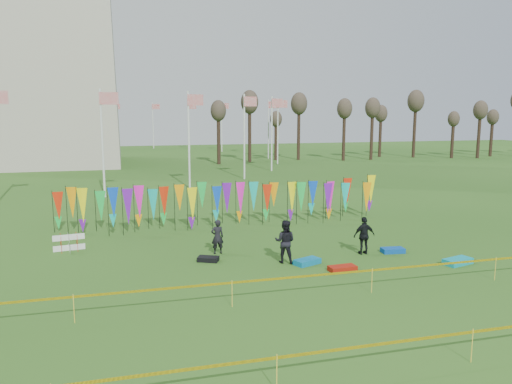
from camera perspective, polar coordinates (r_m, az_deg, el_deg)
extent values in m
plane|color=#265016|center=(19.46, 1.77, -9.76)|extent=(160.00, 160.00, 0.00)
cylinder|color=silver|center=(68.46, 1.43, 7.17)|extent=(0.16, 0.16, 8.00)
plane|color=red|center=(68.60, 1.93, 9.93)|extent=(1.40, 0.00, 1.40)
cylinder|color=silver|center=(75.19, -0.84, 7.34)|extent=(0.16, 0.16, 8.00)
plane|color=red|center=(75.31, -0.40, 9.85)|extent=(1.40, 0.00, 1.40)
cylinder|color=silver|center=(81.17, -3.95, 7.45)|extent=(0.16, 0.16, 8.00)
plane|color=red|center=(81.26, -3.56, 9.78)|extent=(1.40, 0.00, 1.40)
cylinder|color=silver|center=(86.18, -7.63, 7.48)|extent=(0.16, 0.16, 8.00)
plane|color=red|center=(86.24, -7.28, 9.69)|extent=(1.40, 0.00, 1.40)
cylinder|color=silver|center=(90.07, -11.69, 7.44)|extent=(0.16, 0.16, 8.00)
plane|color=red|center=(90.08, -11.37, 9.55)|extent=(1.40, 0.00, 1.40)
cylinder|color=silver|center=(92.72, -16.00, 7.32)|extent=(0.16, 0.16, 8.00)
plane|color=red|center=(92.69, -15.71, 9.38)|extent=(1.40, 0.00, 1.40)
cylinder|color=silver|center=(94.06, -20.44, 7.13)|extent=(0.16, 0.16, 8.00)
plane|color=red|center=(93.98, -20.18, 9.15)|extent=(1.40, 0.00, 1.40)
cylinder|color=silver|center=(94.06, -24.92, 6.85)|extent=(0.16, 0.16, 8.00)
plane|color=red|center=(93.94, -24.69, 8.89)|extent=(1.40, 0.00, 1.40)
cylinder|color=silver|center=(38.68, -17.14, 5.30)|extent=(0.16, 0.16, 8.00)
plane|color=red|center=(38.61, -16.47, 10.22)|extent=(1.40, 0.00, 1.40)
cylinder|color=silver|center=(41.79, -7.68, 5.87)|extent=(0.16, 0.16, 8.00)
plane|color=red|center=(41.82, -6.95, 10.41)|extent=(1.40, 0.00, 1.40)
cylinder|color=silver|center=(47.22, -1.35, 6.31)|extent=(0.16, 0.16, 8.00)
plane|color=red|center=(47.32, -0.64, 10.31)|extent=(1.40, 0.00, 1.40)
cylinder|color=silver|center=(53.98, 1.81, 6.65)|extent=(0.16, 0.16, 8.00)
plane|color=red|center=(54.12, 2.45, 10.15)|extent=(1.40, 0.00, 1.40)
cylinder|color=silver|center=(61.25, 2.50, 6.94)|extent=(0.16, 0.16, 8.00)
plane|color=red|center=(61.40, 3.06, 10.02)|extent=(1.40, 0.00, 1.40)
cylinder|color=black|center=(27.55, -22.38, -2.27)|extent=(0.03, 0.03, 2.37)
cone|color=red|center=(27.46, -21.84, -1.63)|extent=(0.64, 0.64, 1.60)
cylinder|color=black|center=(27.47, -20.95, -2.22)|extent=(0.03, 0.03, 2.37)
cone|color=#FF9908|center=(27.38, -20.40, -1.57)|extent=(0.64, 0.64, 1.60)
cylinder|color=black|center=(27.40, -19.51, -2.17)|extent=(0.03, 0.03, 2.37)
cone|color=#FFF00D|center=(27.32, -18.96, -1.52)|extent=(0.64, 0.64, 1.60)
cylinder|color=black|center=(27.35, -18.06, -2.11)|extent=(0.03, 0.03, 2.37)
cone|color=green|center=(27.28, -17.51, -1.46)|extent=(0.64, 0.64, 1.60)
cylinder|color=black|center=(27.32, -16.61, -2.06)|extent=(0.03, 0.03, 2.37)
cone|color=blue|center=(27.26, -16.05, -1.40)|extent=(0.64, 0.64, 1.60)
cylinder|color=black|center=(27.31, -15.16, -2.00)|extent=(0.03, 0.03, 2.37)
cone|color=#7214B4|center=(27.25, -14.60, -1.34)|extent=(0.64, 0.64, 1.60)
cylinder|color=black|center=(27.31, -13.71, -1.94)|extent=(0.03, 0.03, 2.37)
cone|color=#FD1CC4|center=(27.26, -13.15, -1.28)|extent=(0.64, 0.64, 1.60)
cylinder|color=black|center=(27.33, -12.26, -1.88)|extent=(0.03, 0.03, 2.37)
cone|color=#0CB8A8|center=(27.29, -11.69, -1.22)|extent=(0.64, 0.64, 1.60)
cylinder|color=black|center=(27.37, -10.81, -1.82)|extent=(0.03, 0.03, 2.37)
cone|color=red|center=(27.33, -10.25, -1.16)|extent=(0.64, 0.64, 1.60)
cylinder|color=black|center=(27.43, -9.37, -1.75)|extent=(0.03, 0.03, 2.37)
cone|color=#FF9908|center=(27.40, -8.80, -1.10)|extent=(0.64, 0.64, 1.60)
cylinder|color=black|center=(27.50, -7.93, -1.69)|extent=(0.03, 0.03, 2.37)
cone|color=#FFF00D|center=(27.48, -7.37, -1.03)|extent=(0.64, 0.64, 1.60)
cylinder|color=black|center=(27.59, -6.51, -1.62)|extent=(0.03, 0.03, 2.37)
cone|color=green|center=(27.58, -5.94, -0.97)|extent=(0.64, 0.64, 1.60)
cylinder|color=black|center=(27.70, -5.09, -1.56)|extent=(0.03, 0.03, 2.37)
cone|color=blue|center=(27.69, -4.53, -0.91)|extent=(0.64, 0.64, 1.60)
cylinder|color=black|center=(27.82, -3.69, -1.49)|extent=(0.03, 0.03, 2.37)
cone|color=#7214B4|center=(27.82, -3.13, -0.85)|extent=(0.64, 0.64, 1.60)
cylinder|color=black|center=(27.96, -2.29, -1.43)|extent=(0.03, 0.03, 2.37)
cone|color=#FD1CC4|center=(27.97, -1.74, -0.78)|extent=(0.64, 0.64, 1.60)
cylinder|color=black|center=(28.12, -0.92, -1.36)|extent=(0.03, 0.03, 2.37)
cone|color=#0CB8A8|center=(28.13, -0.37, -0.72)|extent=(0.64, 0.64, 1.60)
cylinder|color=black|center=(28.29, 0.44, -1.30)|extent=(0.03, 0.03, 2.37)
cone|color=red|center=(28.31, 0.99, -0.66)|extent=(0.64, 0.64, 1.60)
cylinder|color=black|center=(28.48, 1.79, -1.23)|extent=(0.03, 0.03, 2.37)
cone|color=#FF9908|center=(28.51, 2.33, -0.60)|extent=(0.64, 0.64, 1.60)
cylinder|color=black|center=(28.69, 3.11, -1.17)|extent=(0.03, 0.03, 2.37)
cone|color=#FFF00D|center=(28.72, 3.65, -0.54)|extent=(0.64, 0.64, 1.60)
cylinder|color=black|center=(28.91, 4.41, -1.10)|extent=(0.03, 0.03, 2.37)
cone|color=green|center=(28.95, 4.95, -0.48)|extent=(0.64, 0.64, 1.60)
cylinder|color=black|center=(29.14, 5.70, -1.04)|extent=(0.03, 0.03, 2.37)
cone|color=blue|center=(29.19, 6.22, -0.42)|extent=(0.64, 0.64, 1.60)
cylinder|color=black|center=(29.39, 6.96, -0.97)|extent=(0.03, 0.03, 2.37)
cone|color=#7214B4|center=(29.44, 7.48, -0.36)|extent=(0.64, 0.64, 1.60)
cylinder|color=black|center=(29.65, 8.20, -0.91)|extent=(0.03, 0.03, 2.37)
cone|color=#FD1CC4|center=(29.71, 8.71, -0.30)|extent=(0.64, 0.64, 1.60)
cylinder|color=black|center=(29.93, 9.42, -0.85)|extent=(0.03, 0.03, 2.37)
cone|color=#0CB8A8|center=(30.00, 9.93, -0.25)|extent=(0.64, 0.64, 1.60)
cylinder|color=black|center=(30.22, 10.62, -0.79)|extent=(0.03, 0.03, 2.37)
cone|color=red|center=(30.29, 11.11, -0.19)|extent=(0.64, 0.64, 1.60)
cylinder|color=black|center=(30.52, 11.79, -0.73)|extent=(0.03, 0.03, 2.37)
cone|color=#FF9908|center=(30.60, 12.28, -0.14)|extent=(0.64, 0.64, 1.60)
cylinder|color=black|center=(30.84, 12.94, -0.67)|extent=(0.03, 0.03, 2.37)
cone|color=#FFF00D|center=(30.92, 13.42, -0.08)|extent=(0.64, 0.64, 1.60)
cube|color=#FFDB05|center=(16.99, 4.20, -9.70)|extent=(26.00, 0.01, 0.08)
cylinder|color=yellow|center=(16.35, -20.29, -12.42)|extent=(0.02, 0.02, 0.90)
cylinder|color=yellow|center=(16.60, -2.49, -11.50)|extent=(0.02, 0.02, 0.90)
cylinder|color=yellow|center=(18.27, 13.24, -9.79)|extent=(0.02, 0.02, 0.90)
cylinder|color=yellow|center=(21.03, 25.46, -7.93)|extent=(0.02, 0.02, 0.90)
cube|color=#FFDB05|center=(12.60, 12.26, -16.84)|extent=(26.00, 0.01, 0.08)
cylinder|color=yellow|center=(12.06, 3.17, -19.86)|extent=(0.02, 0.02, 0.90)
cylinder|color=yellow|center=(14.28, 23.41, -15.82)|extent=(0.02, 0.02, 0.90)
cylinder|color=#39261C|center=(62.74, -4.59, 6.24)|extent=(0.44, 0.44, 6.40)
ellipsoid|color=#463A2F|center=(62.66, -4.63, 9.31)|extent=(1.92, 1.92, 2.56)
cylinder|color=#39261C|center=(63.58, -1.03, 6.30)|extent=(0.44, 0.44, 6.40)
ellipsoid|color=#463A2F|center=(63.51, -1.03, 9.33)|extent=(1.92, 1.92, 2.56)
cylinder|color=#39261C|center=(64.67, 2.44, 6.34)|extent=(0.44, 0.44, 6.40)
ellipsoid|color=#463A2F|center=(64.59, 2.46, 9.32)|extent=(1.92, 1.92, 2.56)
cylinder|color=#39261C|center=(65.97, 5.77, 6.36)|extent=(0.44, 0.44, 6.40)
ellipsoid|color=#463A2F|center=(65.90, 5.82, 9.28)|extent=(1.92, 1.92, 2.56)
cylinder|color=#39261C|center=(67.49, 8.97, 6.35)|extent=(0.44, 0.44, 6.40)
ellipsoid|color=#463A2F|center=(67.42, 9.04, 9.21)|extent=(1.92, 1.92, 2.56)
cylinder|color=#39261C|center=(69.21, 12.02, 6.33)|extent=(0.44, 0.44, 6.40)
ellipsoid|color=#463A2F|center=(69.14, 12.11, 9.11)|extent=(1.92, 1.92, 2.56)
cylinder|color=#39261C|center=(71.11, 14.91, 6.29)|extent=(0.44, 0.44, 6.40)
ellipsoid|color=#463A2F|center=(71.04, 15.02, 9.00)|extent=(1.92, 1.92, 2.56)
cylinder|color=#39261C|center=(73.18, 17.65, 6.24)|extent=(0.44, 0.44, 6.40)
ellipsoid|color=#463A2F|center=(73.11, 17.77, 8.87)|extent=(1.92, 1.92, 2.56)
cylinder|color=#39261C|center=(75.40, 20.22, 6.18)|extent=(0.44, 0.44, 6.40)
ellipsoid|color=#463A2F|center=(75.34, 20.37, 8.73)|extent=(1.92, 1.92, 2.56)
cylinder|color=#39261C|center=(77.77, 22.65, 6.12)|extent=(0.44, 0.44, 6.40)
ellipsoid|color=#463A2F|center=(77.71, 22.80, 8.59)|extent=(1.92, 1.92, 2.56)
cylinder|color=#39261C|center=(80.27, 24.93, 6.04)|extent=(0.44, 0.44, 6.40)
ellipsoid|color=#463A2F|center=(80.21, 25.09, 8.44)|extent=(1.92, 1.92, 2.56)
cylinder|color=#39261C|center=(82.88, 27.06, 5.96)|extent=(0.44, 0.44, 6.40)
ellipsoid|color=#463A2F|center=(82.83, 27.23, 8.28)|extent=(1.92, 1.92, 2.56)
cylinder|color=red|center=(24.20, -21.48, -5.65)|extent=(0.02, 0.02, 0.79)
cylinder|color=red|center=(24.13, -19.85, -5.60)|extent=(0.02, 0.02, 0.79)
cylinder|color=red|center=(24.86, -21.31, -5.26)|extent=(0.02, 0.02, 0.79)
cylinder|color=red|center=(24.79, -19.72, -5.21)|extent=(0.02, 0.02, 0.79)
imported|color=black|center=(22.46, -4.44, -5.13)|extent=(0.58, 0.44, 1.56)
imported|color=black|center=(21.10, 3.33, -5.67)|extent=(1.05, 0.92, 1.83)
imported|color=black|center=(22.85, 12.26, -4.89)|extent=(1.00, 0.58, 1.70)
cube|color=#0B74A9|center=(21.17, 5.87, -7.92)|extent=(1.25, 0.95, 0.22)
cube|color=#0A4AAE|center=(23.58, 15.36, -6.44)|extent=(1.06, 0.63, 0.21)
cube|color=#AA1A0B|center=(20.51, 9.84, -8.60)|extent=(1.15, 0.59, 0.20)
cube|color=black|center=(21.56, -5.49, -7.63)|extent=(1.00, 0.82, 0.20)
cube|color=#0C9CAD|center=(22.70, 22.06, -7.35)|extent=(1.39, 0.93, 0.24)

